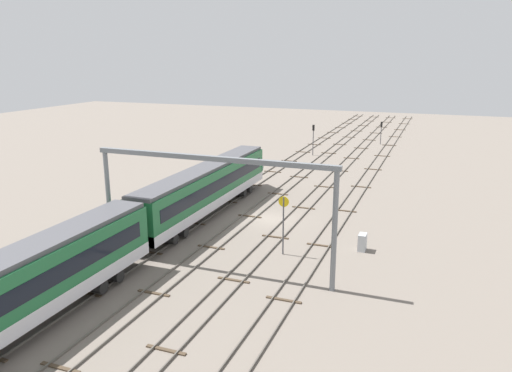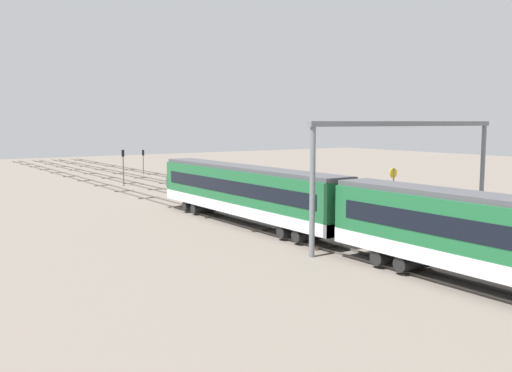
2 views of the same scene
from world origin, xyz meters
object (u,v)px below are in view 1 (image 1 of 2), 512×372
object	(u,v)px
overhead_gantry	(211,186)
signal_light_trackside_departure	(381,129)
speed_sign_near_foreground	(283,218)
relay_cabinet	(362,242)
signal_light_trackside_approach	(313,136)

from	to	relation	value
overhead_gantry	signal_light_trackside_departure	bearing A→B (deg)	-4.46
overhead_gantry	speed_sign_near_foreground	xyz separation A→B (m)	(4.84, -3.86, -3.43)
overhead_gantry	speed_sign_near_foreground	world-z (taller)	overhead_gantry
relay_cabinet	signal_light_trackside_departure	bearing A→B (deg)	5.56
speed_sign_near_foreground	signal_light_trackside_departure	distance (m)	54.63
signal_light_trackside_approach	signal_light_trackside_departure	size ratio (longest dim) A/B	1.21
overhead_gantry	relay_cabinet	distance (m)	13.76
speed_sign_near_foreground	signal_light_trackside_departure	size ratio (longest dim) A/B	1.19
overhead_gantry	signal_light_trackside_approach	bearing A→B (deg)	5.26
signal_light_trackside_approach	signal_light_trackside_departure	bearing A→B (deg)	-31.90
signal_light_trackside_departure	relay_cabinet	size ratio (longest dim) A/B	2.88
overhead_gantry	speed_sign_near_foreground	distance (m)	7.08
overhead_gantry	signal_light_trackside_departure	xyz separation A→B (m)	(59.47, -4.64, -3.84)
signal_light_trackside_departure	relay_cabinet	bearing A→B (deg)	-174.44
signal_light_trackside_departure	relay_cabinet	distance (m)	51.85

